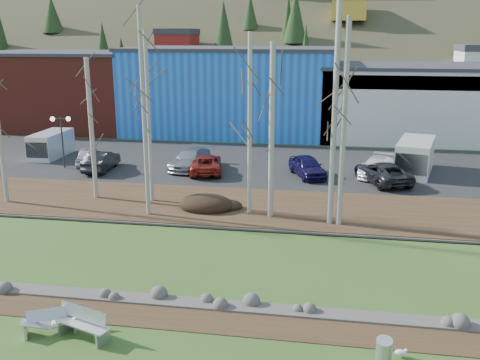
% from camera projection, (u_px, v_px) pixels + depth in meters
% --- Properties ---
extents(ground, '(200.00, 200.00, 0.00)m').
position_uv_depth(ground, '(202.00, 355.00, 16.59)').
color(ground, '#36571D').
rests_on(ground, ground).
extents(dirt_strip, '(80.00, 1.80, 0.03)m').
position_uv_depth(dirt_strip, '(216.00, 320.00, 18.59)').
color(dirt_strip, '#382616').
rests_on(dirt_strip, ground).
extents(near_bank_rocks, '(80.00, 0.80, 0.50)m').
position_uv_depth(near_bank_rocks, '(221.00, 307.00, 19.54)').
color(near_bank_rocks, '#47423D').
rests_on(near_bank_rocks, ground).
extents(river, '(80.00, 8.00, 0.90)m').
position_uv_depth(river, '(239.00, 261.00, 23.44)').
color(river, '#121D30').
rests_on(river, ground).
extents(far_bank_rocks, '(80.00, 0.80, 0.46)m').
position_uv_depth(far_bank_rocks, '(252.00, 228.00, 27.34)').
color(far_bank_rocks, '#47423D').
rests_on(far_bank_rocks, ground).
extents(far_bank, '(80.00, 7.00, 0.15)m').
position_uv_depth(far_bank, '(260.00, 208.00, 30.37)').
color(far_bank, '#382616').
rests_on(far_bank, ground).
extents(parking_lot, '(80.00, 14.00, 0.14)m').
position_uv_depth(parking_lot, '(278.00, 164.00, 40.35)').
color(parking_lot, black).
rests_on(parking_lot, ground).
extents(building_brick, '(16.32, 12.24, 7.80)m').
position_uv_depth(building_brick, '(65.00, 89.00, 56.40)').
color(building_brick, maroon).
rests_on(building_brick, ground).
extents(building_blue, '(20.40, 12.24, 8.30)m').
position_uv_depth(building_blue, '(232.00, 90.00, 53.52)').
color(building_blue, blue).
rests_on(building_blue, ground).
extents(building_white, '(18.36, 12.24, 6.80)m').
position_uv_depth(building_white, '(418.00, 101.00, 50.89)').
color(building_white, silver).
rests_on(building_white, ground).
extents(bench_intact, '(2.04, 1.18, 0.98)m').
position_uv_depth(bench_intact, '(83.00, 323.00, 17.48)').
color(bench_intact, '#AEB1B3').
rests_on(bench_intact, ground).
extents(bench_damaged, '(1.90, 1.33, 0.81)m').
position_uv_depth(bench_damaged, '(52.00, 321.00, 17.78)').
color(bench_damaged, '#AEB1B3').
rests_on(bench_damaged, ground).
extents(litter_bin, '(0.55, 0.55, 0.82)m').
position_uv_depth(litter_bin, '(384.00, 354.00, 15.96)').
color(litter_bin, '#AEB1B3').
rests_on(litter_bin, ground).
extents(seagull, '(0.44, 0.20, 0.31)m').
position_uv_depth(seagull, '(401.00, 352.00, 16.44)').
color(seagull, gold).
rests_on(seagull, ground).
extents(dirt_mound, '(3.08, 2.17, 0.60)m').
position_uv_depth(dirt_mound, '(206.00, 203.00, 29.89)').
color(dirt_mound, black).
rests_on(dirt_mound, far_bank).
extents(birch_1, '(0.21, 0.21, 9.67)m').
position_uv_depth(birch_1, '(149.00, 119.00, 30.20)').
color(birch_1, beige).
rests_on(birch_1, far_bank).
extents(birch_2, '(0.27, 0.27, 8.20)m').
position_uv_depth(birch_2, '(91.00, 130.00, 30.95)').
color(birch_2, beige).
rests_on(birch_2, far_bank).
extents(birch_3, '(0.21, 0.21, 10.86)m').
position_uv_depth(birch_3, '(144.00, 115.00, 27.66)').
color(birch_3, beige).
rests_on(birch_3, far_bank).
extents(birch_4, '(0.29, 0.29, 9.12)m').
position_uv_depth(birch_4, '(272.00, 132.00, 27.53)').
color(birch_4, beige).
rests_on(birch_4, far_bank).
extents(birch_5, '(0.23, 0.23, 9.61)m').
position_uv_depth(birch_5, '(250.00, 126.00, 28.06)').
color(birch_5, beige).
rests_on(birch_5, far_bank).
extents(birch_6, '(0.28, 0.28, 11.11)m').
position_uv_depth(birch_6, '(334.00, 116.00, 26.26)').
color(birch_6, beige).
rests_on(birch_6, far_bank).
extents(birch_7, '(0.28, 0.28, 10.31)m').
position_uv_depth(birch_7, '(344.00, 125.00, 26.20)').
color(birch_7, beige).
rests_on(birch_7, far_bank).
extents(street_lamp, '(1.41, 0.57, 3.76)m').
position_uv_depth(street_lamp, '(61.00, 128.00, 38.29)').
color(street_lamp, '#262628').
rests_on(street_lamp, parking_lot).
extents(car_0, '(2.70, 4.27, 1.36)m').
position_uv_depth(car_0, '(89.00, 156.00, 39.81)').
color(car_0, silver).
rests_on(car_0, parking_lot).
extents(car_1, '(1.72, 4.29, 1.39)m').
position_uv_depth(car_1, '(101.00, 161.00, 38.21)').
color(car_1, black).
rests_on(car_1, parking_lot).
extents(car_2, '(3.07, 5.00, 1.29)m').
position_uv_depth(car_2, '(206.00, 163.00, 37.62)').
color(car_2, '#9F291D').
rests_on(car_2, parking_lot).
extents(car_3, '(2.61, 4.99, 1.38)m').
position_uv_depth(car_3, '(190.00, 159.00, 38.69)').
color(car_3, '#929599').
rests_on(car_3, parking_lot).
extents(car_4, '(3.12, 4.47, 1.41)m').
position_uv_depth(car_4, '(307.00, 166.00, 36.57)').
color(car_4, '#171146').
rests_on(car_4, parking_lot).
extents(car_5, '(3.99, 5.45, 1.38)m').
position_uv_depth(car_5, '(382.00, 172.00, 35.07)').
color(car_5, '#292A2C').
rests_on(car_5, parking_lot).
extents(car_6, '(3.11, 4.74, 1.28)m').
position_uv_depth(car_6, '(377.00, 167.00, 36.69)').
color(car_6, white).
rests_on(car_6, parking_lot).
extents(van_white, '(3.40, 5.65, 2.31)m').
position_uv_depth(van_white, '(415.00, 157.00, 37.28)').
color(van_white, white).
rests_on(van_white, parking_lot).
extents(van_grey, '(1.91, 4.49, 1.96)m').
position_uv_depth(van_grey, '(50.00, 145.00, 42.20)').
color(van_grey, silver).
rests_on(van_grey, parking_lot).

